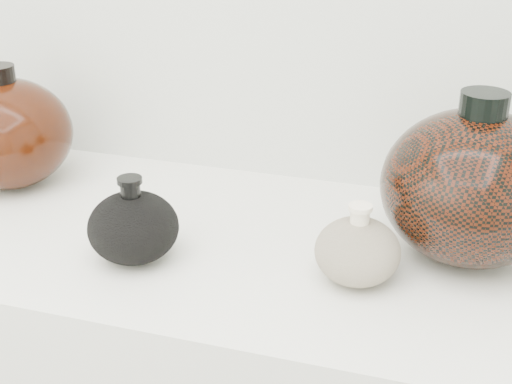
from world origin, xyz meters
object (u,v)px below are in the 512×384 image
(black_gourd_vase, at_px, (133,227))
(cream_gourd_vase, at_px, (358,251))
(left_round_pot, at_px, (7,133))
(right_round_pot, at_px, (473,186))

(black_gourd_vase, relative_size, cream_gourd_vase, 1.28)
(cream_gourd_vase, bearing_deg, left_round_pot, 167.57)
(black_gourd_vase, relative_size, right_round_pot, 0.55)
(black_gourd_vase, height_order, right_round_pot, right_round_pot)
(right_round_pot, bearing_deg, cream_gourd_vase, -140.38)
(black_gourd_vase, height_order, left_round_pot, left_round_pot)
(black_gourd_vase, bearing_deg, cream_gourd_vase, 6.42)
(black_gourd_vase, xyz_separation_m, right_round_pot, (0.44, 0.15, 0.06))
(cream_gourd_vase, bearing_deg, right_round_pot, 39.62)
(cream_gourd_vase, distance_m, right_round_pot, 0.19)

